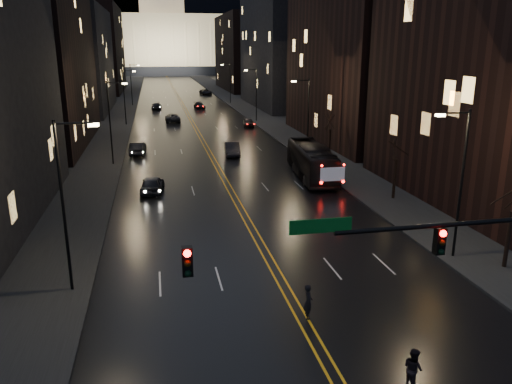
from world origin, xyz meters
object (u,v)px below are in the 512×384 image
oncoming_car_b (138,148)px  pedestrian_b (413,368)px  receding_car_a (232,149)px  oncoming_car_a (152,184)px  pedestrian_a (308,302)px  traffic_signal (497,249)px  bus (311,161)px

oncoming_car_b → pedestrian_b: pedestrian_b is taller
receding_car_a → pedestrian_b: pedestrian_b is taller
oncoming_car_a → pedestrian_b: size_ratio=2.67×
receding_car_a → pedestrian_a: size_ratio=2.78×
pedestrian_a → pedestrian_b: (2.33, -5.59, -0.02)m
traffic_signal → pedestrian_b: bearing=-169.9°
bus → oncoming_car_b: bearing=144.2°
receding_car_a → oncoming_car_b: bearing=170.6°
bus → pedestrian_a: bus is taller
pedestrian_b → traffic_signal: bearing=-92.8°
oncoming_car_a → pedestrian_a: size_ratio=2.60×
bus → pedestrian_a: bearing=-102.7°
bus → oncoming_car_a: size_ratio=2.65×
traffic_signal → oncoming_car_a: traffic_signal is taller
traffic_signal → oncoming_car_a: 31.29m
oncoming_car_b → receding_car_a: bearing=170.3°
oncoming_car_a → oncoming_car_b: bearing=-76.7°
bus → pedestrian_a: size_ratio=6.88×
oncoming_car_a → pedestrian_a: pedestrian_a is taller
pedestrian_a → pedestrian_b: pedestrian_a is taller
bus → oncoming_car_a: bearing=-166.3°
oncoming_car_a → receding_car_a: (9.33, 14.22, 0.03)m
traffic_signal → oncoming_car_b: bearing=107.6°
oncoming_car_b → pedestrian_a: pedestrian_a is taller
traffic_signal → oncoming_car_b: 47.74m
oncoming_car_a → bus: bearing=-163.8°
oncoming_car_a → pedestrian_b: pedestrian_b is taller
oncoming_car_a → oncoming_car_b: oncoming_car_a is taller
receding_car_a → pedestrian_a: pedestrian_a is taller
oncoming_car_a → receding_car_a: 17.01m
traffic_signal → pedestrian_b: (-3.30, -0.59, -4.27)m
oncoming_car_b → pedestrian_a: size_ratio=2.66×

